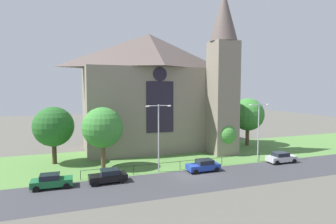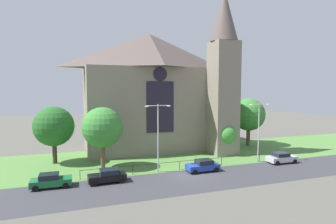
{
  "view_description": "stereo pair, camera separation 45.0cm",
  "coord_description": "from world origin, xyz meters",
  "px_view_note": "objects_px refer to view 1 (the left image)",
  "views": [
    {
      "loc": [
        -14.25,
        -30.91,
        10.61
      ],
      "look_at": [
        -0.2,
        8.0,
        7.13
      ],
      "focal_mm": 30.15,
      "sensor_mm": 36.0,
      "label": 1
    },
    {
      "loc": [
        -13.82,
        -31.06,
        10.61
      ],
      "look_at": [
        -0.2,
        8.0,
        7.13
      ],
      "focal_mm": 30.15,
      "sensor_mm": 36.0,
      "label": 2
    }
  ],
  "objects_px": {
    "tree_left_near": "(103,128)",
    "parked_car_green": "(52,181)",
    "tree_left_far": "(54,127)",
    "tree_right_near": "(226,134)",
    "tree_right_far": "(248,115)",
    "streetlamp_near": "(159,129)",
    "streetlamp_far": "(259,125)",
    "parked_car_black": "(108,176)",
    "church_building": "(155,90)",
    "parked_car_silver": "(281,157)",
    "parked_car_blue": "(203,166)"
  },
  "relations": [
    {
      "from": "tree_left_near",
      "to": "parked_car_green",
      "type": "distance_m",
      "value": 9.54
    },
    {
      "from": "parked_car_green",
      "to": "parked_car_black",
      "type": "height_order",
      "value": "same"
    },
    {
      "from": "tree_right_far",
      "to": "streetlamp_near",
      "type": "bearing_deg",
      "value": -153.08
    },
    {
      "from": "tree_right_far",
      "to": "tree_right_near",
      "type": "height_order",
      "value": "tree_right_far"
    },
    {
      "from": "tree_right_far",
      "to": "church_building",
      "type": "bearing_deg",
      "value": 169.19
    },
    {
      "from": "parked_car_black",
      "to": "parked_car_green",
      "type": "bearing_deg",
      "value": -5.06
    },
    {
      "from": "parked_car_green",
      "to": "parked_car_blue",
      "type": "height_order",
      "value": "same"
    },
    {
      "from": "parked_car_black",
      "to": "parked_car_blue",
      "type": "distance_m",
      "value": 12.08
    },
    {
      "from": "tree_right_near",
      "to": "parked_car_green",
      "type": "height_order",
      "value": "tree_right_near"
    },
    {
      "from": "tree_right_far",
      "to": "parked_car_black",
      "type": "xyz_separation_m",
      "value": [
        -27.4,
        -12.44,
        -5.01
      ]
    },
    {
      "from": "church_building",
      "to": "parked_car_green",
      "type": "height_order",
      "value": "church_building"
    },
    {
      "from": "church_building",
      "to": "tree_right_near",
      "type": "xyz_separation_m",
      "value": [
        9.22,
        -8.57,
        -6.96
      ]
    },
    {
      "from": "church_building",
      "to": "tree_left_far",
      "type": "height_order",
      "value": "church_building"
    },
    {
      "from": "tree_right_far",
      "to": "tree_left_near",
      "type": "bearing_deg",
      "value": -166.64
    },
    {
      "from": "tree_right_far",
      "to": "parked_car_green",
      "type": "xyz_separation_m",
      "value": [
        -33.35,
        -12.08,
        -5.01
      ]
    },
    {
      "from": "church_building",
      "to": "parked_car_black",
      "type": "height_order",
      "value": "church_building"
    },
    {
      "from": "church_building",
      "to": "parked_car_black",
      "type": "xyz_separation_m",
      "value": [
        -10.32,
        -15.7,
        -9.53
      ]
    },
    {
      "from": "church_building",
      "to": "parked_car_blue",
      "type": "height_order",
      "value": "church_building"
    },
    {
      "from": "parked_car_black",
      "to": "streetlamp_near",
      "type": "bearing_deg",
      "value": -165.77
    },
    {
      "from": "tree_left_near",
      "to": "parked_car_silver",
      "type": "xyz_separation_m",
      "value": [
        24.32,
        -5.69,
        -4.72
      ]
    },
    {
      "from": "church_building",
      "to": "parked_car_green",
      "type": "bearing_deg",
      "value": -136.67
    },
    {
      "from": "parked_car_black",
      "to": "parked_car_blue",
      "type": "bearing_deg",
      "value": 179.68
    },
    {
      "from": "parked_car_green",
      "to": "streetlamp_near",
      "type": "bearing_deg",
      "value": 8.09
    },
    {
      "from": "church_building",
      "to": "streetlamp_far",
      "type": "distance_m",
      "value": 18.54
    },
    {
      "from": "tree_left_near",
      "to": "parked_car_black",
      "type": "bearing_deg",
      "value": -91.55
    },
    {
      "from": "tree_left_far",
      "to": "parked_car_blue",
      "type": "relative_size",
      "value": 1.92
    },
    {
      "from": "streetlamp_near",
      "to": "tree_right_near",
      "type": "bearing_deg",
      "value": 22.14
    },
    {
      "from": "tree_right_far",
      "to": "tree_left_far",
      "type": "relative_size",
      "value": 1.09
    },
    {
      "from": "tree_left_near",
      "to": "parked_car_green",
      "type": "xyz_separation_m",
      "value": [
        -6.11,
        -5.61,
        -4.72
      ]
    },
    {
      "from": "streetlamp_far",
      "to": "parked_car_silver",
      "type": "relative_size",
      "value": 2.01
    },
    {
      "from": "tree_right_far",
      "to": "tree_left_near",
      "type": "distance_m",
      "value": 28.0
    },
    {
      "from": "streetlamp_far",
      "to": "parked_car_black",
      "type": "relative_size",
      "value": 2.0
    },
    {
      "from": "parked_car_silver",
      "to": "church_building",
      "type": "bearing_deg",
      "value": 133.91
    },
    {
      "from": "tree_right_far",
      "to": "parked_car_silver",
      "type": "bearing_deg",
      "value": -103.51
    },
    {
      "from": "church_building",
      "to": "parked_car_black",
      "type": "bearing_deg",
      "value": -123.31
    },
    {
      "from": "streetlamp_near",
      "to": "streetlamp_far",
      "type": "relative_size",
      "value": 1.02
    },
    {
      "from": "tree_left_far",
      "to": "tree_right_near",
      "type": "relative_size",
      "value": 1.62
    },
    {
      "from": "streetlamp_far",
      "to": "tree_left_far",
      "type": "bearing_deg",
      "value": 162.27
    },
    {
      "from": "tree_left_far",
      "to": "tree_right_near",
      "type": "distance_m",
      "value": 25.86
    },
    {
      "from": "church_building",
      "to": "tree_right_far",
      "type": "distance_m",
      "value": 17.97
    },
    {
      "from": "streetlamp_near",
      "to": "parked_car_blue",
      "type": "height_order",
      "value": "streetlamp_near"
    },
    {
      "from": "tree_left_near",
      "to": "parked_car_black",
      "type": "distance_m",
      "value": 7.62
    },
    {
      "from": "tree_left_far",
      "to": "parked_car_silver",
      "type": "relative_size",
      "value": 1.91
    },
    {
      "from": "tree_left_near",
      "to": "streetlamp_far",
      "type": "xyz_separation_m",
      "value": [
        21.49,
        -4.11,
        -0.08
      ]
    },
    {
      "from": "tree_left_far",
      "to": "parked_car_silver",
      "type": "distance_m",
      "value": 32.53
    },
    {
      "from": "church_building",
      "to": "tree_left_far",
      "type": "distance_m",
      "value": 17.79
    },
    {
      "from": "tree_left_far",
      "to": "tree_right_near",
      "type": "bearing_deg",
      "value": -7.95
    },
    {
      "from": "tree_right_near",
      "to": "streetlamp_far",
      "type": "xyz_separation_m",
      "value": [
        2.12,
        -5.27,
        2.08
      ]
    },
    {
      "from": "church_building",
      "to": "tree_left_near",
      "type": "bearing_deg",
      "value": -136.23
    },
    {
      "from": "tree_left_near",
      "to": "tree_left_far",
      "type": "height_order",
      "value": "tree_left_near"
    }
  ]
}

